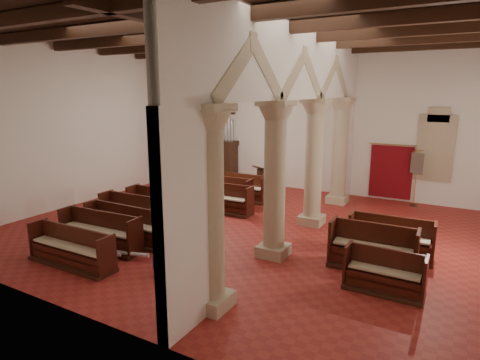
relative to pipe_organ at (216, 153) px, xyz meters
name	(u,v)px	position (x,y,z in m)	size (l,w,h in m)	color
floor	(242,228)	(4.50, -5.50, -1.37)	(14.00, 14.00, 0.00)	maroon
ceiling	(242,31)	(4.50, -5.50, 4.63)	(14.00, 14.00, 0.00)	black
wall_back	(309,122)	(4.50, 0.50, 1.63)	(14.00, 0.02, 6.00)	white
wall_front	(77,166)	(4.50, -11.50, 1.63)	(14.00, 0.02, 6.00)	white
wall_left	(84,125)	(-2.50, -5.50, 1.63)	(0.02, 12.00, 6.00)	white
ceiling_beams	(242,37)	(4.50, -5.50, 4.45)	(13.80, 11.80, 0.30)	#371C11
arcade	(298,118)	(6.30, -5.50, 2.19)	(0.90, 11.90, 6.00)	tan
window_back	(435,148)	(9.50, 0.48, 0.83)	(1.00, 0.03, 2.20)	#327254
pipe_organ	(216,153)	(0.00, 0.00, 0.00)	(2.10, 0.85, 4.40)	#371C11
lectern	(260,182)	(2.93, -1.07, -0.88)	(0.59, 0.63, 1.20)	#371E11
dossal_curtain	(391,172)	(8.00, 0.42, -0.21)	(1.80, 0.07, 2.17)	maroon
processional_banner	(415,186)	(8.97, -0.01, -0.60)	(0.47, 0.60, 2.21)	#371C11
hymnal_box_a	(161,264)	(4.43, -9.33, -1.11)	(0.32, 0.26, 0.32)	navy
hymnal_box_b	(171,248)	(4.02, -8.46, -1.10)	(0.35, 0.28, 0.35)	navy
hymnal_box_c	(206,231)	(4.12, -6.94, -1.09)	(0.36, 0.29, 0.36)	navy
tube_heater_a	(103,254)	(2.55, -9.43, -1.21)	(0.10, 0.10, 0.98)	white
tube_heater_b	(131,254)	(3.19, -9.05, -1.21)	(0.10, 0.10, 1.00)	white
nave_pew_0	(71,253)	(2.14, -10.05, -1.05)	(2.58, 0.67, 0.98)	#371C11
nave_pew_1	(100,237)	(1.89, -8.90, -1.03)	(2.61, 0.82, 1.03)	#371C11
nave_pew_2	(129,230)	(2.21, -8.11, -1.04)	(3.14, 0.72, 1.02)	#371C11
nave_pew_3	(145,220)	(1.97, -7.20, -1.02)	(3.36, 0.78, 1.08)	#371C11
nave_pew_4	(167,212)	(2.05, -6.21, -1.00)	(3.01, 0.88, 1.12)	#371C11
nave_pew_5	(182,208)	(2.09, -5.44, -1.05)	(2.75, 0.77, 0.98)	#371C11
nave_pew_6	(211,201)	(2.53, -4.33, -1.03)	(3.28, 0.80, 1.05)	#371C11
nave_pew_7	(217,195)	(2.25, -3.45, -1.01)	(2.86, 0.86, 1.08)	#371C11
nave_pew_8	(235,191)	(2.52, -2.52, -1.02)	(2.80, 0.74, 1.06)	#371C11
aisle_pew_0	(384,278)	(9.22, -7.64, -1.05)	(1.68, 0.65, 0.95)	#371C11
aisle_pew_1	(372,255)	(8.75, -6.59, -0.98)	(2.08, 0.82, 1.14)	#371C11
aisle_pew_2	(390,244)	(9.01, -5.54, -1.01)	(2.15, 0.79, 1.07)	#371C11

